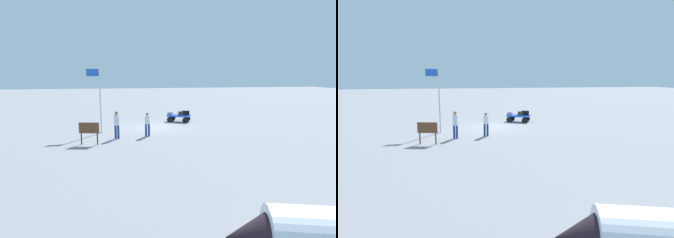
% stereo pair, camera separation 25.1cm
% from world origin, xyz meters
% --- Properties ---
extents(ground_plane, '(120.00, 120.00, 0.00)m').
position_xyz_m(ground_plane, '(0.00, 0.00, 0.00)').
color(ground_plane, gray).
extents(luggage_cart, '(2.19, 1.84, 0.58)m').
position_xyz_m(luggage_cart, '(-2.52, -1.98, 0.42)').
color(luggage_cart, '#0E3DC0').
rests_on(luggage_cart, ground).
extents(suitcase_olive, '(0.53, 0.48, 0.24)m').
position_xyz_m(suitcase_olive, '(-1.85, -2.42, 0.70)').
color(suitcase_olive, gray).
rests_on(suitcase_olive, luggage_cart).
extents(suitcase_dark, '(0.61, 0.35, 0.32)m').
position_xyz_m(suitcase_dark, '(-2.82, -2.06, 0.73)').
color(suitcase_dark, '#3C3320').
rests_on(suitcase_dark, luggage_cart).
extents(suitcase_grey, '(0.71, 0.50, 0.37)m').
position_xyz_m(suitcase_grey, '(-3.18, -2.02, 0.76)').
color(suitcase_grey, black).
rests_on(suitcase_grey, luggage_cart).
extents(suitcase_maroon, '(0.61, 0.43, 0.25)m').
position_xyz_m(suitcase_maroon, '(-2.93, -2.17, 0.70)').
color(suitcase_maroon, '#3D3B1F').
rests_on(suitcase_maroon, luggage_cart).
extents(worker_lead, '(0.44, 0.44, 1.78)m').
position_xyz_m(worker_lead, '(2.77, 3.62, 1.03)').
color(worker_lead, navy).
rests_on(worker_lead, ground).
extents(worker_trailing, '(0.37, 0.37, 1.61)m').
position_xyz_m(worker_trailing, '(0.75, 3.27, 0.93)').
color(worker_trailing, navy).
rests_on(worker_trailing, ground).
extents(flagpole, '(0.91, 0.13, 4.59)m').
position_xyz_m(flagpole, '(3.97, 1.57, 2.70)').
color(flagpole, silver).
rests_on(flagpole, ground).
extents(signboard, '(1.19, 0.31, 1.33)m').
position_xyz_m(signboard, '(4.37, 4.87, 0.90)').
color(signboard, '#4C3319').
rests_on(signboard, ground).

